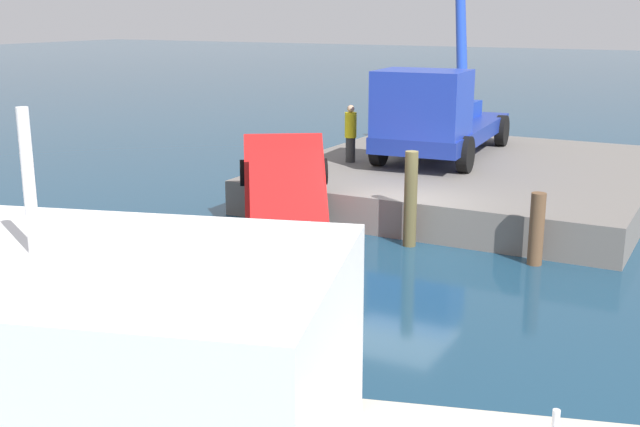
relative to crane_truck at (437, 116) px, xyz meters
name	(u,v)px	position (x,y,z in m)	size (l,w,h in m)	color
ground	(399,240)	(5.48, 1.17, -2.22)	(200.00, 200.00, 0.00)	navy
dock	(474,178)	(-0.13, 1.17, -1.76)	(11.07, 9.86, 0.91)	slate
crane_truck	(437,116)	(0.00, 0.00, 0.00)	(9.16, 3.35, 4.94)	navy
dock_worker	(351,133)	(1.49, -2.06, -0.47)	(0.34, 0.34, 1.66)	#323232
salvaged_car	(287,219)	(6.99, -0.96, -1.62)	(4.27, 3.77, 3.75)	red
piling_near	(277,190)	(5.77, -1.95, -1.28)	(0.42, 0.42, 1.87)	brown
piling_mid	(411,199)	(5.77, 1.55, -1.13)	(0.29, 0.29, 2.18)	brown
piling_far	(537,229)	(5.79, 4.39, -1.44)	(0.31, 0.31, 1.55)	brown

